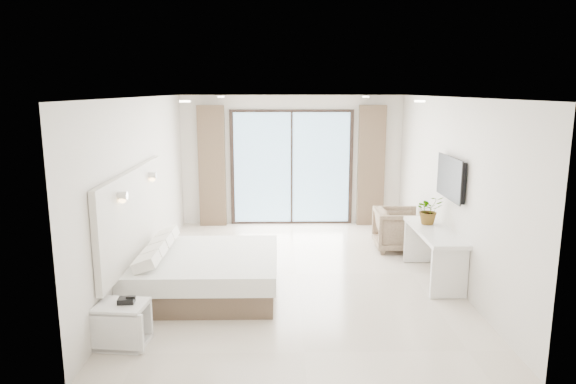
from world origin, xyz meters
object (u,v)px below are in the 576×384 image
Objects in this scene: nightstand at (122,325)px; bed at (204,272)px; armchair at (398,227)px; console_desk at (434,243)px.

bed is at bearing 71.93° from nightstand.
armchair is at bearing 48.12° from nightstand.
console_desk is at bearing 7.85° from bed.
console_desk reaches higher than nightstand.
nightstand is 4.52m from console_desk.
bed is 3.70m from armchair.
bed is 1.67m from nightstand.
console_desk is (3.36, 0.46, 0.27)m from bed.
console_desk is at bearing 32.58° from nightstand.
armchair reaches higher than bed.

